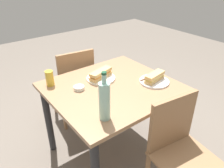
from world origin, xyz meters
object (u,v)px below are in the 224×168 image
baguette_sandwich_far (155,77)px  beer_glass (50,78)px  dining_table (112,98)px  chair_far (74,82)px  plate_near (101,78)px  baguette_sandwich_near (101,74)px  water_bottle (105,100)px  chair_near (179,149)px  plate_far (154,81)px  knife_far (148,78)px  olive_bowl (79,88)px  knife_near (95,76)px

baguette_sandwich_far → beer_glass: beer_glass is taller
dining_table → chair_far: bearing=91.0°
dining_table → beer_glass: bearing=140.4°
plate_near → baguette_sandwich_near: size_ratio=1.07×
beer_glass → water_bottle: bearing=-81.1°
chair_near → plate_far: size_ratio=3.51×
plate_near → beer_glass: 0.43m
baguette_sandwich_near → knife_far: size_ratio=1.30×
water_bottle → beer_glass: 0.64m
chair_near → olive_bowl: size_ratio=10.14×
chair_near → knife_near: bearing=97.4°
plate_near → olive_bowl: olive_bowl is taller
chair_far → knife_far: 0.86m
dining_table → baguette_sandwich_near: size_ratio=4.28×
knife_far → water_bottle: bearing=-161.8°
chair_far → plate_far: chair_far is taller
chair_far → water_bottle: water_bottle is taller
plate_near → water_bottle: (-0.29, -0.46, 0.13)m
chair_near → plate_far: 0.59m
chair_near → knife_far: chair_near is taller
chair_near → beer_glass: size_ratio=6.84×
beer_glass → baguette_sandwich_near: bearing=-22.9°
water_bottle → knife_far: bearing=18.2°
dining_table → baguette_sandwich_far: baguette_sandwich_far is taller
knife_near → baguette_sandwich_far: 0.51m
chair_far → plate_near: size_ratio=3.51×
knife_near → water_bottle: water_bottle is taller
plate_near → olive_bowl: 0.24m
plate_far → knife_far: bearing=109.6°
knife_far → plate_far: bearing=-70.4°
chair_far → plate_far: bearing=-67.6°
baguette_sandwich_far → olive_bowl: size_ratio=2.42×
baguette_sandwich_near → water_bottle: (-0.29, -0.46, 0.09)m
baguette_sandwich_far → olive_bowl: baguette_sandwich_far is taller
baguette_sandwich_near → water_bottle: size_ratio=0.70×
chair_far → knife_near: (-0.01, -0.44, 0.25)m
chair_far → baguette_sandwich_near: 0.57m
plate_near → baguette_sandwich_far: (0.32, -0.32, 0.04)m
plate_far → beer_glass: 0.86m
baguette_sandwich_near → water_bottle: water_bottle is taller
baguette_sandwich_near → baguette_sandwich_far: 0.45m
plate_far → water_bottle: size_ratio=0.74×
dining_table → baguette_sandwich_far: (0.32, -0.16, 0.17)m
plate_near → plate_far: same height
chair_near → baguette_sandwich_near: 0.86m
chair_far → chair_near: size_ratio=1.00×
dining_table → knife_near: (-0.02, 0.21, 0.13)m
knife_near → olive_bowl: size_ratio=2.08×
baguette_sandwich_near → plate_far: bearing=-44.9°
plate_near → chair_near: bearing=-83.9°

